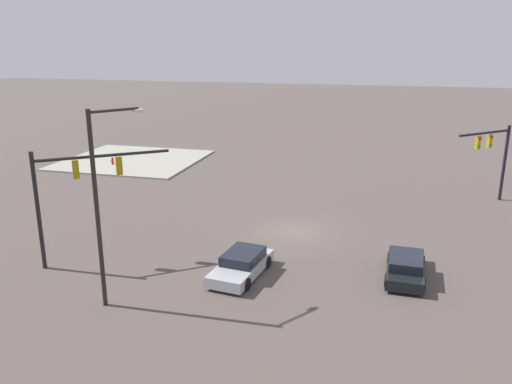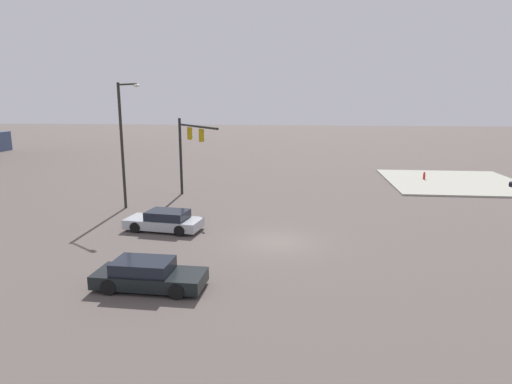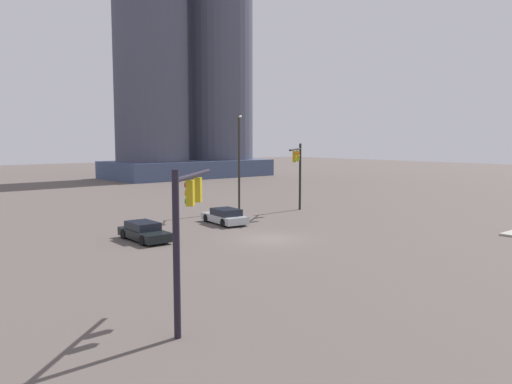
# 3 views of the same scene
# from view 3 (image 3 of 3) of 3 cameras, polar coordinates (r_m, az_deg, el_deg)

# --- Properties ---
(ground_plane) EXTENTS (233.63, 233.63, 0.00)m
(ground_plane) POSITION_cam_3_polar(r_m,az_deg,el_deg) (33.91, 1.43, -5.29)
(ground_plane) COLOR #574D48
(traffic_signal_near_corner) EXTENTS (5.60, 4.35, 6.24)m
(traffic_signal_near_corner) POSITION_cam_3_polar(r_m,az_deg,el_deg) (45.87, 4.73, 3.15)
(traffic_signal_near_corner) COLOR black
(traffic_signal_near_corner) RESTS_ON ground
(traffic_signal_opposite_side) EXTENTS (3.90, 3.62, 5.63)m
(traffic_signal_opposite_side) POSITION_cam_3_polar(r_m,az_deg,el_deg) (17.96, -7.90, -2.69)
(traffic_signal_opposite_side) COLOR black
(traffic_signal_opposite_side) RESTS_ON ground
(streetlamp_curved_arm) EXTENTS (1.70, 2.23, 8.83)m
(streetlamp_curved_arm) POSITION_cam_3_polar(r_m,az_deg,el_deg) (45.91, -1.91, 4.05)
(streetlamp_curved_arm) COLOR black
(streetlamp_curved_arm) RESTS_ON ground
(sedan_car_approaching) EXTENTS (2.00, 4.59, 1.21)m
(sedan_car_approaching) POSITION_cam_3_polar(r_m,az_deg,el_deg) (34.06, -12.50, -4.39)
(sedan_car_approaching) COLOR black
(sedan_car_approaching) RESTS_ON ground
(sedan_car_waiting_far) EXTENTS (2.46, 4.71, 1.21)m
(sedan_car_waiting_far) POSITION_cam_3_polar(r_m,az_deg,el_deg) (39.89, -3.53, -2.76)
(sedan_car_waiting_far) COLOR #ABB1B6
(sedan_car_waiting_far) RESTS_ON ground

